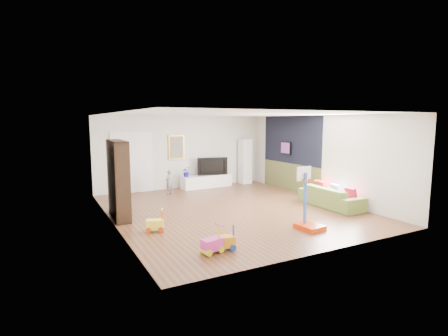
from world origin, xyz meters
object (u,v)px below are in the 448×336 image
bookshelf (118,180)px  basketball_hoop (311,199)px  media_console (207,181)px  sofa (331,197)px

bookshelf → basketball_hoop: (3.74, -3.07, -0.28)m
media_console → sofa: bearing=-70.2°
bookshelf → basketball_hoop: size_ratio=1.39×
basketball_hoop → bookshelf: bearing=134.2°
basketball_hoop → sofa: bearing=28.1°
media_console → bookshelf: bearing=-147.4°
media_console → bookshelf: (-3.81, -2.82, 0.78)m
media_console → basketball_hoop: basketball_hoop is taller
media_console → sofa: 4.90m
sofa → basketball_hoop: basketball_hoop is taller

